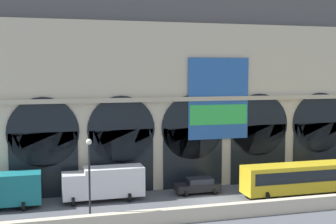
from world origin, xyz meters
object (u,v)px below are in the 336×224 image
at_px(box_truck_midwest, 104,182).
at_px(street_lamp_quayside, 89,171).
at_px(car_center, 198,185).
at_px(bus_mideast, 297,178).

relative_size(box_truck_midwest, street_lamp_quayside, 1.09).
bearing_deg(street_lamp_quayside, box_truck_midwest, 73.84).
distance_m(car_center, bus_mideast, 9.61).
xyz_separation_m(box_truck_midwest, bus_mideast, (18.14, -3.45, 0.08)).
bearing_deg(box_truck_midwest, street_lamp_quayside, -106.16).
distance_m(box_truck_midwest, car_center, 9.24).
xyz_separation_m(bus_mideast, street_lamp_quayside, (-20.15, -3.48, 2.63)).
relative_size(box_truck_midwest, car_center, 1.70).
bearing_deg(bus_mideast, box_truck_midwest, 169.23).
height_order(bus_mideast, street_lamp_quayside, street_lamp_quayside).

